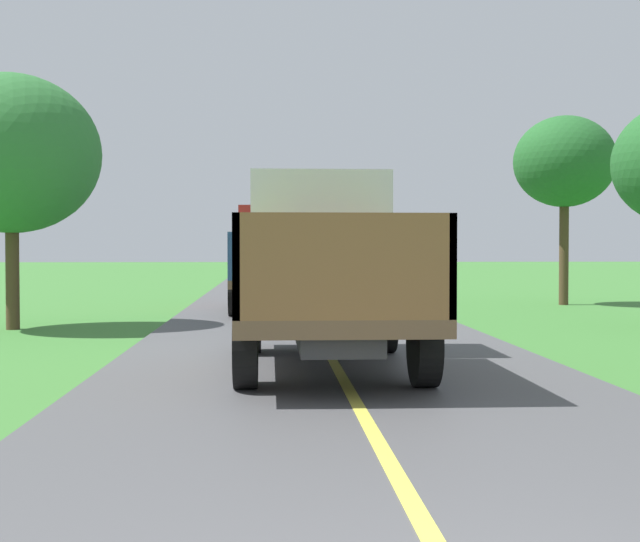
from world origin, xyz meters
name	(u,v)px	position (x,y,z in m)	size (l,w,h in m)	color
banana_truck_near	(323,265)	(-0.14, 9.46, 1.48)	(2.38, 5.82, 2.80)	#2D2D30
banana_truck_far	(278,257)	(-0.70, 20.14, 1.48)	(2.38, 5.81, 2.80)	#2D2D30
roadside_tree_near_left	(11,154)	(-6.32, 15.39, 3.69)	(3.70, 3.70, 5.36)	#4C3823
roadside_tree_mid_right	(565,162)	(7.92, 22.36, 4.28)	(3.03, 3.03, 5.67)	#4C3823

